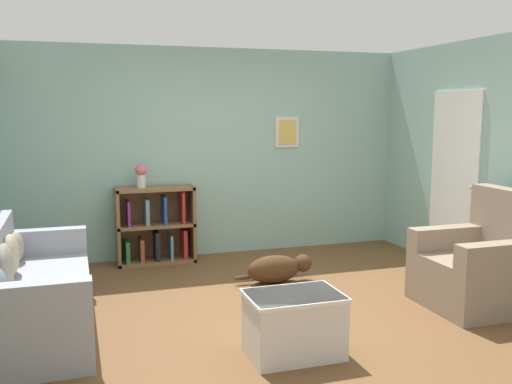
{
  "coord_description": "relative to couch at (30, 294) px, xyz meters",
  "views": [
    {
      "loc": [
        -1.67,
        -4.8,
        1.84
      ],
      "look_at": [
        0.0,
        0.4,
        1.05
      ],
      "focal_mm": 40.0,
      "sensor_mm": 36.0,
      "label": 1
    }
  ],
  "objects": [
    {
      "name": "coffee_table",
      "position": [
        1.92,
        -1.09,
        -0.07
      ],
      "size": [
        0.71,
        0.5,
        0.48
      ],
      "color": "silver",
      "rests_on": "ground_plane"
    },
    {
      "name": "vase",
      "position": [
        1.15,
        1.9,
        0.75
      ],
      "size": [
        0.14,
        0.14,
        0.28
      ],
      "color": "silver",
      "rests_on": "bookshelf"
    },
    {
      "name": "wall_right",
      "position": [
        4.61,
        -0.09,
        0.96
      ],
      "size": [
        0.16,
        5.0,
        2.6
      ],
      "color": "#93BCB2",
      "rests_on": "ground_plane"
    },
    {
      "name": "ground_plane",
      "position": [
        2.06,
        -0.11,
        -0.33
      ],
      "size": [
        14.0,
        14.0,
        0.0
      ],
      "primitive_type": "plane",
      "color": "brown"
    },
    {
      "name": "bookshelf",
      "position": [
        1.3,
        1.92,
        0.1
      ],
      "size": [
        0.93,
        0.36,
        0.92
      ],
      "color": "olive",
      "rests_on": "ground_plane"
    },
    {
      "name": "couch",
      "position": [
        0.0,
        0.0,
        0.0
      ],
      "size": [
        0.83,
        1.98,
        0.88
      ],
      "color": "#9399A3",
      "rests_on": "ground_plane"
    },
    {
      "name": "wall_back",
      "position": [
        2.06,
        2.14,
        0.97
      ],
      "size": [
        5.6,
        0.13,
        2.6
      ],
      "color": "#93BCB2",
      "rests_on": "ground_plane"
    },
    {
      "name": "recliner_chair",
      "position": [
        3.99,
        -0.6,
        0.05
      ],
      "size": [
        0.91,
        0.9,
        1.1
      ],
      "color": "gray",
      "rests_on": "ground_plane"
    },
    {
      "name": "dog",
      "position": [
        2.42,
        0.67,
        -0.17
      ],
      "size": [
        0.87,
        0.27,
        0.3
      ],
      "color": "#472D19",
      "rests_on": "ground_plane"
    }
  ]
}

